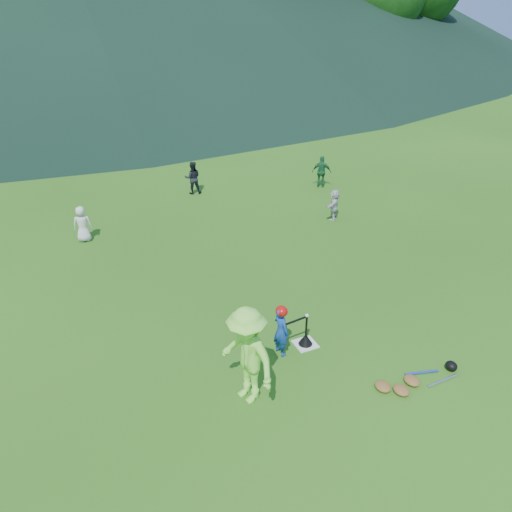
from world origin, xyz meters
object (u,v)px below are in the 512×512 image
(fielder_a, at_px, (82,224))
(fielder_c, at_px, (322,172))
(fielder_b, at_px, (193,178))
(equipment_pile, at_px, (412,381))
(batter_child, at_px, (281,331))
(fielder_d, at_px, (334,204))
(home_plate, at_px, (305,344))
(batting_tee, at_px, (306,339))
(adult_coach, at_px, (247,356))

(fielder_a, xyz_separation_m, fielder_c, (8.77, 1.02, 0.06))
(fielder_b, bearing_deg, equipment_pile, 107.83)
(batter_child, relative_size, fielder_d, 1.10)
(home_plate, relative_size, batting_tee, 0.66)
(batter_child, height_order, adult_coach, adult_coach)
(fielder_b, bearing_deg, batter_child, 97.20)
(fielder_b, distance_m, fielder_c, 4.79)
(batter_child, xyz_separation_m, fielder_a, (-2.92, 7.07, -0.01))
(batter_child, distance_m, batting_tee, 0.74)
(batter_child, height_order, fielder_c, fielder_c)
(batter_child, xyz_separation_m, adult_coach, (-1.13, -0.88, 0.41))
(adult_coach, bearing_deg, batter_child, 110.00)
(fielder_a, height_order, fielder_c, fielder_c)
(fielder_a, bearing_deg, batter_child, 126.52)
(batting_tee, bearing_deg, fielder_d, 52.68)
(batting_tee, bearing_deg, batter_child, -177.64)
(fielder_a, distance_m, batting_tee, 7.89)
(fielder_b, relative_size, equipment_pile, 0.66)
(fielder_c, height_order, fielder_d, fielder_c)
(batter_child, bearing_deg, fielder_b, -16.70)
(fielder_c, bearing_deg, adult_coach, 86.25)
(fielder_a, height_order, batting_tee, fielder_a)
(home_plate, distance_m, fielder_d, 6.73)
(home_plate, relative_size, fielder_d, 0.44)
(fielder_c, relative_size, fielder_d, 1.19)
(fielder_a, relative_size, batting_tee, 1.59)
(batting_tee, bearing_deg, fielder_c, 56.95)
(adult_coach, distance_m, fielder_a, 8.16)
(adult_coach, relative_size, fielder_c, 1.60)
(fielder_b, relative_size, fielder_d, 1.18)
(adult_coach, bearing_deg, fielder_a, 174.75)
(batter_child, height_order, fielder_b, fielder_b)
(fielder_c, distance_m, batting_tee, 9.62)
(home_plate, height_order, fielder_d, fielder_d)
(fielder_a, bearing_deg, adult_coach, 116.77)
(fielder_c, relative_size, batting_tee, 1.77)
(home_plate, bearing_deg, fielder_d, 52.68)
(home_plate, height_order, fielder_a, fielder_a)
(equipment_pile, bearing_deg, fielder_d, 68.72)
(fielder_d, bearing_deg, fielder_b, -92.80)
(batting_tee, xyz_separation_m, equipment_pile, (1.26, -1.88, -0.06))
(adult_coach, relative_size, fielder_d, 1.90)
(fielder_a, distance_m, fielder_c, 8.83)
(fielder_a, bearing_deg, batting_tee, 130.64)
(equipment_pile, bearing_deg, fielder_c, 68.15)
(fielder_a, bearing_deg, fielder_d, -178.63)
(fielder_a, distance_m, fielder_b, 4.82)
(fielder_a, height_order, fielder_b, fielder_b)
(home_plate, relative_size, batter_child, 0.40)
(home_plate, bearing_deg, batting_tee, 0.00)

